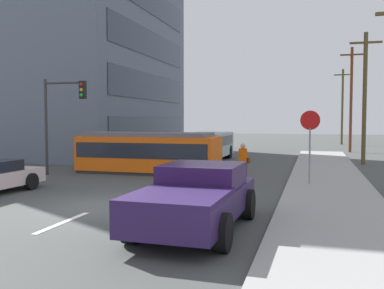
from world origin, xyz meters
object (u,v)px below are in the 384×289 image
pedestrian_crossing (243,161)px  traffic_light_mast (62,108)px  pickup_truck_parked (197,197)px  stop_sign (310,132)px  utility_pole_mid (365,96)px  utility_pole_distant (342,105)px  city_bus (207,144)px  streetcar_tram (149,152)px  utility_pole_far (351,98)px

pedestrian_crossing → traffic_light_mast: bearing=179.8°
pedestrian_crossing → traffic_light_mast: 8.97m
pickup_truck_parked → stop_sign: 8.07m
utility_pole_mid → utility_pole_distant: 21.31m
city_bus → pedestrian_crossing: bearing=-67.5°
streetcar_tram → utility_pole_far: 20.64m
city_bus → utility_pole_far: (9.60, 9.93, 3.42)m
pickup_truck_parked → streetcar_tram: bearing=117.6°
streetcar_tram → traffic_light_mast: traffic_light_mast is taller
pickup_truck_parked → traffic_light_mast: bearing=138.0°
streetcar_tram → pedestrian_crossing: 5.49m
stop_sign → utility_pole_distant: 31.23m
streetcar_tram → pickup_truck_parked: streetcar_tram is taller
traffic_light_mast → pickup_truck_parked: bearing=-42.0°
utility_pole_far → pickup_truck_parked: bearing=-101.5°
stop_sign → utility_pole_distant: (3.01, 31.02, 2.01)m
traffic_light_mast → utility_pole_mid: (14.38, 9.28, 0.86)m
utility_pole_far → stop_sign: bearing=-98.7°
stop_sign → traffic_light_mast: (-11.39, 0.43, 1.01)m
traffic_light_mast → pedestrian_crossing: bearing=-0.2°
streetcar_tram → city_bus: bearing=80.8°
city_bus → traffic_light_mast: size_ratio=1.15×
streetcar_tram → utility_pole_distant: 30.69m
traffic_light_mast → city_bus: bearing=62.9°
streetcar_tram → pickup_truck_parked: size_ratio=1.38×
city_bus → pickup_truck_parked: 17.80m
pedestrian_crossing → streetcar_tram: bearing=157.8°
pickup_truck_parked → traffic_light_mast: (-8.84, 7.96, 2.41)m
stop_sign → utility_pole_far: bearing=81.3°
streetcar_tram → utility_pole_mid: (10.77, 7.24, 3.02)m
city_bus → pickup_truck_parked: bearing=-76.8°
streetcar_tram → pickup_truck_parked: bearing=-62.4°
city_bus → utility_pole_mid: utility_pole_mid is taller
utility_pole_far → utility_pole_distant: utility_pole_far is taller
city_bus → stop_sign: (6.60, -9.80, 1.16)m
pedestrian_crossing → utility_pole_mid: utility_pole_mid is taller
stop_sign → utility_pole_far: utility_pole_far is taller
utility_pole_mid → streetcar_tram: bearing=-146.1°
stop_sign → traffic_light_mast: size_ratio=0.63×
pedestrian_crossing → utility_pole_far: (5.71, 19.34, 3.50)m
traffic_light_mast → utility_pole_far: size_ratio=0.54×
pickup_truck_parked → utility_pole_mid: utility_pole_mid is taller
stop_sign → traffic_light_mast: traffic_light_mast is taller
pedestrian_crossing → pickup_truck_parked: size_ratio=0.33×
streetcar_tram → utility_pole_far: (10.79, 17.26, 3.40)m
utility_pole_mid → utility_pole_far: size_ratio=0.91×
pedestrian_crossing → utility_pole_far: 20.46m
city_bus → traffic_light_mast: 10.75m
utility_pole_mid → utility_pole_distant: utility_pole_distant is taller
pickup_truck_parked → stop_sign: stop_sign is taller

